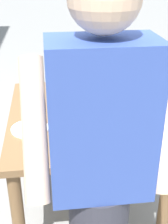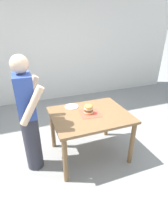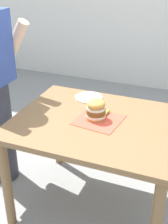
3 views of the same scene
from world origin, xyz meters
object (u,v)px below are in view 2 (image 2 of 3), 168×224
Objects in this scene: patio_table at (90,120)px; side_plate_with_forks at (72,107)px; sandwich at (89,109)px; diner_across_table at (28,116)px; pickle_spear at (89,109)px.

side_plate_with_forks reaches higher than patio_table.
diner_across_table is at bearing 88.64° from sandwich.
sandwich is at bearing -91.36° from diner_across_table.
patio_table is at bearing -92.65° from diner_across_table.
diner_across_table is (-0.29, 0.70, 0.11)m from side_plate_with_forks.
pickle_spear is 0.93m from diner_across_table.
sandwich is 0.84× the size of side_plate_with_forks.
patio_table is 6.31× the size of sandwich.
side_plate_with_forks is (0.31, 0.17, -0.07)m from sandwich.
sandwich is at bearing -151.03° from side_plate_with_forks.
pickle_spear is at bearing -85.50° from diner_across_table.
sandwich is 0.11× the size of diner_across_table.
diner_across_table is (-0.07, 0.92, 0.10)m from pickle_spear.
side_plate_with_forks is at bearing 45.40° from pickle_spear.
patio_table is at bearing -138.01° from sandwich.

